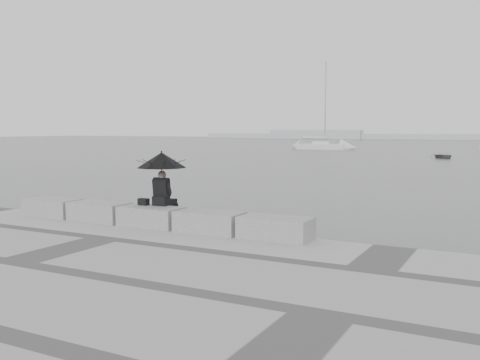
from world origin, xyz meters
The scene contains 11 objects.
ground centered at (0.00, 0.00, 0.00)m, with size 360.00×360.00×0.00m, color #434547.
stone_block_far_left centered at (-3.40, -0.45, 0.75)m, with size 1.60×0.80×0.50m, color slate.
stone_block_left centered at (-1.70, -0.45, 0.75)m, with size 1.60×0.80×0.50m, color slate.
stone_block_centre centered at (0.00, -0.45, 0.75)m, with size 1.60×0.80×0.50m, color slate.
stone_block_right centered at (1.70, -0.45, 0.75)m, with size 1.60×0.80×0.50m, color slate.
stone_block_far_right centered at (3.40, -0.45, 0.75)m, with size 1.60×0.80×0.50m, color slate.
seated_person centered at (0.08, -0.10, 2.02)m, with size 1.28×1.28×1.39m.
bag centered at (-0.34, -0.30, 1.09)m, with size 0.27×0.15×0.17m, color black.
distant_landmass centered at (-8.14, 154.51, 0.90)m, with size 180.00×8.00×2.80m.
sailboat_left centered at (-17.77, 64.40, 0.53)m, with size 7.23×2.67×12.90m.
dinghy centered at (1.31, 46.61, 0.24)m, with size 2.89×1.22×0.49m, color slate.
Camera 1 is at (8.09, -11.12, 2.92)m, focal length 40.00 mm.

